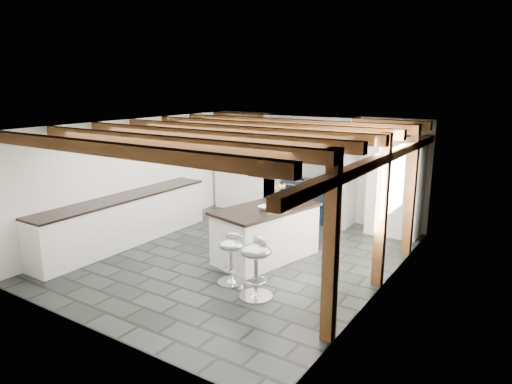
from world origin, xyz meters
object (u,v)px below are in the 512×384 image
Objects in this scene: kitchen_island at (266,232)px; bar_stool_far at (231,253)px; bar_stool_near at (257,261)px; range_cooker at (308,199)px.

kitchen_island is 1.15m from bar_stool_far.
bar_stool_near reaches higher than bar_stool_far.
bar_stool_near is 0.62m from bar_stool_far.
range_cooker is at bearing 113.49° from kitchen_island.
bar_stool_far is at bearing -72.08° from kitchen_island.
kitchen_island reaches higher than range_cooker.
kitchen_island is at bearing -79.86° from range_cooker.
range_cooker is 3.67m from bar_stool_far.
kitchen_island is 2.26× the size of bar_stool_near.
range_cooker is 0.49× the size of kitchen_island.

